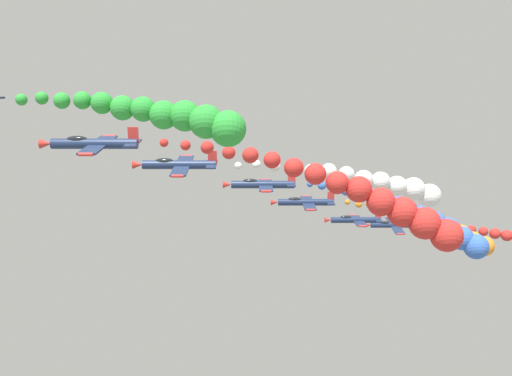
% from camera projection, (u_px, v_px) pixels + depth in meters
% --- Properties ---
extents(smoke_trail_lead, '(3.91, 19.38, 5.81)m').
position_uv_depth(smoke_trail_lead, '(172.00, 116.00, 45.24)').
color(smoke_trail_lead, green).
extents(airplane_left_inner, '(7.77, 10.35, 6.15)m').
position_uv_depth(airplane_left_inner, '(93.00, 143.00, 59.24)').
color(airplane_left_inner, navy).
extents(smoke_trail_left_inner, '(5.36, 31.59, 11.35)m').
position_uv_depth(smoke_trail_left_inner, '(380.00, 204.00, 58.92)').
color(smoke_trail_left_inner, red).
extents(airplane_right_inner, '(7.63, 10.35, 6.32)m').
position_uv_depth(airplane_right_inner, '(178.00, 164.00, 69.45)').
color(airplane_right_inner, navy).
extents(smoke_trail_right_inner, '(7.22, 26.71, 4.26)m').
position_uv_depth(smoke_trail_right_inner, '(385.00, 184.00, 72.13)').
color(smoke_trail_right_inner, white).
extents(airplane_left_outer, '(8.30, 10.35, 5.38)m').
position_uv_depth(airplane_left_outer, '(262.00, 184.00, 80.74)').
color(airplane_left_outer, navy).
extents(smoke_trail_left_outer, '(3.55, 24.44, 11.46)m').
position_uv_depth(smoke_trail_left_outer, '(433.00, 224.00, 78.44)').
color(smoke_trail_left_outer, blue).
extents(airplane_right_outer, '(8.13, 10.35, 5.65)m').
position_uv_depth(airplane_right_outer, '(305.00, 202.00, 92.39)').
color(airplane_right_outer, navy).
extents(smoke_trail_right_outer, '(4.30, 24.09, 8.95)m').
position_uv_depth(smoke_trail_right_outer, '(450.00, 230.00, 91.93)').
color(smoke_trail_right_outer, orange).
extents(airplane_trailing, '(8.41, 10.35, 5.18)m').
position_uv_depth(airplane_trailing, '(355.00, 220.00, 103.64)').
color(airplane_trailing, navy).
extents(airplane_high_slot, '(7.67, 10.35, 6.28)m').
position_uv_depth(airplane_high_slot, '(392.00, 225.00, 114.62)').
color(airplane_high_slot, navy).
extents(smoke_trail_high_slot, '(4.48, 20.78, 6.16)m').
position_uv_depth(smoke_trail_high_slot, '(503.00, 236.00, 111.99)').
color(smoke_trail_high_slot, red).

